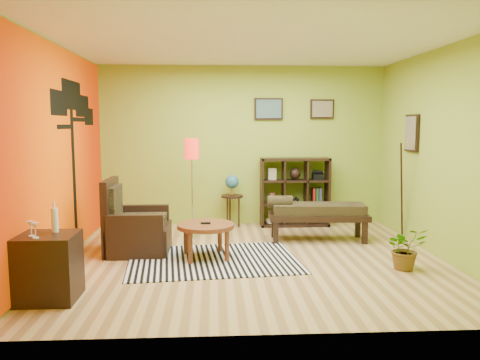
{
  "coord_description": "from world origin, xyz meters",
  "views": [
    {
      "loc": [
        -0.51,
        -6.03,
        1.78
      ],
      "look_at": [
        -0.17,
        0.1,
        1.05
      ],
      "focal_mm": 35.0,
      "sensor_mm": 36.0,
      "label": 1
    }
  ],
  "objects": [
    {
      "name": "bench",
      "position": [
        1.04,
        0.96,
        0.45
      ],
      "size": [
        1.55,
        0.63,
        0.7
      ],
      "color": "black",
      "rests_on": "ground"
    },
    {
      "name": "ground",
      "position": [
        0.0,
        0.0,
        0.0
      ],
      "size": [
        5.0,
        5.0,
        0.0
      ],
      "primitive_type": "plane",
      "color": "tan",
      "rests_on": "ground"
    },
    {
      "name": "coffee_table",
      "position": [
        -0.63,
        0.09,
        0.4
      ],
      "size": [
        0.76,
        0.76,
        0.49
      ],
      "color": "brown",
      "rests_on": "ground"
    },
    {
      "name": "room_shell",
      "position": [
        -0.09,
        0.01,
        1.8
      ],
      "size": [
        5.04,
        4.54,
        2.82
      ],
      "color": "#90AD33",
      "rests_on": "ground"
    },
    {
      "name": "armchair",
      "position": [
        -1.64,
        0.45,
        0.31
      ],
      "size": [
        0.86,
        0.87,
        1.03
      ],
      "color": "black",
      "rests_on": "ground"
    },
    {
      "name": "potted_plant",
      "position": [
        1.84,
        -0.53,
        0.21
      ],
      "size": [
        0.52,
        0.57,
        0.41
      ],
      "primitive_type": "imported",
      "rotation": [
        0.0,
        0.0,
        0.09
      ],
      "color": "#26661E",
      "rests_on": "ground"
    },
    {
      "name": "cube_shelf",
      "position": [
        0.91,
        2.03,
        0.6
      ],
      "size": [
        1.2,
        0.35,
        1.2
      ],
      "color": "black",
      "rests_on": "ground"
    },
    {
      "name": "side_cabinet",
      "position": [
        -2.2,
        -1.32,
        0.34
      ],
      "size": [
        0.58,
        0.52,
        1.0
      ],
      "color": "black",
      "rests_on": "ground"
    },
    {
      "name": "zebra_rug",
      "position": [
        -0.53,
        -0.02,
        0.01
      ],
      "size": [
        2.35,
        1.77,
        0.01
      ],
      "primitive_type": "cube",
      "rotation": [
        0.0,
        0.0,
        0.1
      ],
      "color": "silver",
      "rests_on": "ground"
    },
    {
      "name": "floor_lamp",
      "position": [
        -0.86,
        1.24,
        1.27
      ],
      "size": [
        0.24,
        0.24,
        1.57
      ],
      "color": "silver",
      "rests_on": "ground"
    },
    {
      "name": "globe_table",
      "position": [
        -0.2,
        2.0,
        0.69
      ],
      "size": [
        0.37,
        0.37,
        0.91
      ],
      "color": "black",
      "rests_on": "ground"
    }
  ]
}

